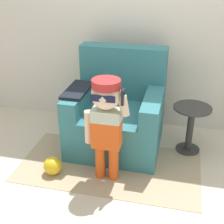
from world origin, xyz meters
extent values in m
plane|color=beige|center=(0.00, 0.00, 0.00)|extent=(10.00, 10.00, 0.00)
cube|color=silver|center=(0.00, 0.66, 1.30)|extent=(10.00, 0.05, 2.60)
cube|color=teal|center=(-0.25, 0.02, 0.23)|extent=(0.94, 0.90, 0.45)
cube|color=teal|center=(-0.25, 0.36, 0.74)|extent=(0.94, 0.22, 0.58)
cube|color=teal|center=(-0.63, -0.09, 0.55)|extent=(0.17, 0.68, 0.20)
cube|color=teal|center=(0.14, -0.09, 0.55)|extent=(0.17, 0.68, 0.20)
cube|color=black|center=(-0.63, -0.09, 0.67)|extent=(0.21, 0.49, 0.03)
cylinder|color=#E05119|center=(-0.27, -0.56, 0.17)|extent=(0.09, 0.09, 0.35)
cylinder|color=#E05119|center=(-0.15, -0.56, 0.17)|extent=(0.09, 0.09, 0.35)
cube|color=#E05119|center=(-0.21, -0.56, 0.48)|extent=(0.26, 0.15, 0.26)
cube|color=#B7C6B2|center=(-0.21, -0.56, 0.66)|extent=(0.26, 0.15, 0.11)
sphere|color=beige|center=(-0.21, -0.56, 0.85)|extent=(0.26, 0.26, 0.26)
cylinder|color=#B22828|center=(-0.21, -0.56, 0.95)|extent=(0.24, 0.24, 0.07)
cube|color=#B22828|center=(-0.21, -0.44, 0.92)|extent=(0.15, 0.12, 0.01)
cube|color=#0F1433|center=(-0.21, -0.67, 0.86)|extent=(0.21, 0.01, 0.06)
cylinder|color=beige|center=(-0.37, -0.56, 0.52)|extent=(0.07, 0.07, 0.31)
cylinder|color=beige|center=(-0.06, -0.56, 0.76)|extent=(0.10, 0.07, 0.19)
cube|color=black|center=(-0.06, -0.58, 0.85)|extent=(0.02, 0.07, 0.13)
cylinder|color=#333333|center=(0.53, 0.10, 0.01)|extent=(0.25, 0.25, 0.02)
cylinder|color=#333333|center=(0.53, 0.10, 0.25)|extent=(0.07, 0.07, 0.50)
cylinder|color=#333333|center=(0.53, 0.10, 0.50)|extent=(0.39, 0.39, 0.02)
cube|color=tan|center=(-0.23, -0.38, 0.00)|extent=(1.78, 0.92, 0.01)
sphere|color=yellow|center=(-0.73, -0.62, 0.09)|extent=(0.17, 0.17, 0.17)
camera|label=1|loc=(0.38, -2.87, 1.87)|focal=50.00mm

